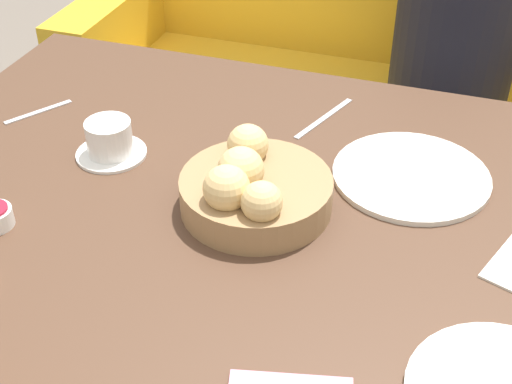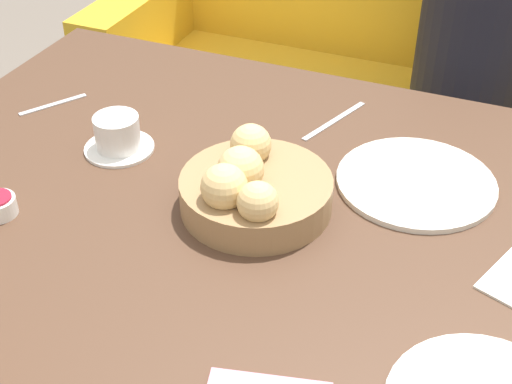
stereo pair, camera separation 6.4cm
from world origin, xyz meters
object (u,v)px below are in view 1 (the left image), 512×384
object	(u,v)px
bread_basket	(252,188)
fork_silver	(324,118)
spoon_coffee	(38,112)
coffee_cup	(110,141)
plate_far_center	(411,176)
seated_person	(449,79)
couch	(344,106)

from	to	relation	value
bread_basket	fork_silver	xyz separation A→B (m)	(0.04, 0.31, -0.04)
spoon_coffee	coffee_cup	bearing A→B (deg)	-23.33
plate_far_center	coffee_cup	size ratio (longest dim) A/B	2.13
plate_far_center	fork_silver	bearing A→B (deg)	142.33
coffee_cup	bread_basket	bearing A→B (deg)	-13.42
coffee_cup	seated_person	bearing A→B (deg)	57.75
spoon_coffee	bread_basket	bearing A→B (deg)	-17.70
plate_far_center	spoon_coffee	xyz separation A→B (m)	(-0.73, -0.01, -0.00)
coffee_cup	fork_silver	size ratio (longest dim) A/B	0.70
fork_silver	couch	bearing A→B (deg)	97.68
couch	coffee_cup	bearing A→B (deg)	-103.00
plate_far_center	spoon_coffee	size ratio (longest dim) A/B	2.16
seated_person	plate_far_center	world-z (taller)	seated_person
plate_far_center	coffee_cup	xyz separation A→B (m)	(-0.52, -0.10, 0.03)
couch	bread_basket	distance (m)	1.15
seated_person	spoon_coffee	world-z (taller)	seated_person
plate_far_center	seated_person	bearing A→B (deg)	89.22
couch	plate_far_center	size ratio (longest dim) A/B	5.84
couch	bread_basket	xyz separation A→B (m)	(0.06, -1.06, 0.43)
coffee_cup	spoon_coffee	size ratio (longest dim) A/B	1.02
couch	coffee_cup	distance (m)	1.10
fork_silver	bread_basket	bearing A→B (deg)	-97.28
couch	plate_far_center	world-z (taller)	couch
bread_basket	spoon_coffee	world-z (taller)	bread_basket
bread_basket	coffee_cup	bearing A→B (deg)	166.58
bread_basket	plate_far_center	size ratio (longest dim) A/B	0.91
coffee_cup	spoon_coffee	distance (m)	0.23
fork_silver	seated_person	bearing A→B (deg)	71.44
bread_basket	seated_person	bearing A→B (deg)	75.22
seated_person	bread_basket	xyz separation A→B (m)	(-0.24, -0.91, 0.21)
fork_silver	spoon_coffee	size ratio (longest dim) A/B	1.44
bread_basket	coffee_cup	world-z (taller)	bread_basket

